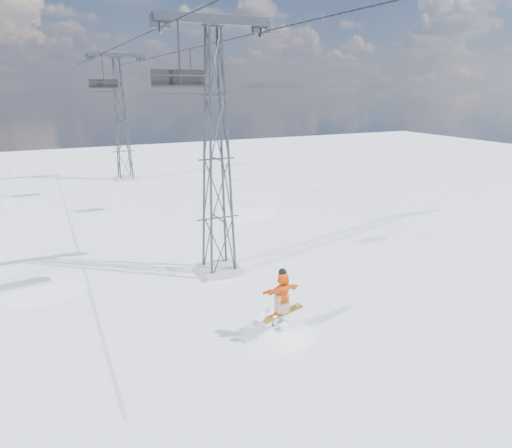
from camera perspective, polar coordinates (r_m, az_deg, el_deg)
The scene contains 9 objects.
ground at distance 15.44m, azimuth 3.58°, elevation -17.13°, with size 120.00×120.00×0.00m, color white.
snow_terrain at distance 37.20m, azimuth -20.15°, elevation -13.58°, with size 39.00×37.00×22.00m.
lift_tower_near at distance 20.67m, azimuth -4.96°, elevation 8.03°, with size 5.20×1.80×11.43m.
lift_tower_far at distance 44.83m, azimuth -16.49°, elevation 12.17°, with size 5.20×1.80×11.43m.
haul_cables at distance 31.54m, azimuth -13.06°, elevation 20.52°, with size 4.46×51.00×0.06m.
snowboarder_jump at distance 17.95m, azimuth 2.69°, elevation -18.05°, with size 4.40×4.40×6.60m.
lift_chair_near at distance 17.52m, azimuth -9.51°, elevation 17.34°, with size 2.03×0.58×2.52m.
lift_chair_mid at distance 30.90m, azimuth -8.14°, elevation 17.25°, with size 1.95×0.56×2.42m.
lift_chair_far at distance 37.10m, azimuth -18.45°, elevation 16.20°, with size 2.15×0.62×2.66m.
Camera 1 is at (-6.28, -11.16, 8.63)m, focal length 32.00 mm.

